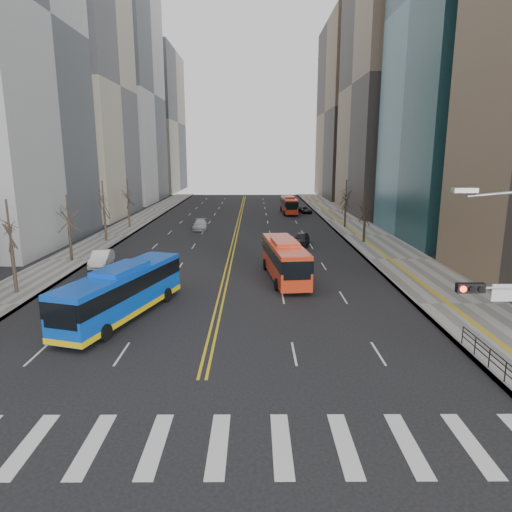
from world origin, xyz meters
TOP-DOWN VIEW (x-y plane):
  - ground at (0.00, 0.00)m, footprint 220.00×220.00m
  - sidewalk_right at (17.50, 45.00)m, footprint 7.00×130.00m
  - sidewalk_left at (-16.50, 45.00)m, footprint 5.00×130.00m
  - crosswalk at (0.00, 0.00)m, footprint 26.70×4.00m
  - centerline at (0.00, 55.00)m, footprint 0.55×100.00m
  - office_towers at (0.12, 68.51)m, footprint 83.00×134.00m
  - pedestrian_railing at (14.30, 6.00)m, footprint 0.06×6.06m
  - street_trees at (-7.18, 34.55)m, footprint 35.20×47.20m
  - blue_bus at (-6.22, 13.83)m, footprint 5.89×12.20m
  - red_bus_near at (5.16, 23.38)m, footprint 3.71×11.08m
  - red_bus_far at (8.93, 69.04)m, footprint 2.78×9.99m
  - car_white at (-12.28, 27.95)m, footprint 2.18×4.90m
  - car_dark_mid at (8.17, 38.77)m, footprint 2.67×4.72m
  - car_silver at (-5.34, 50.44)m, footprint 2.21×4.94m
  - car_dark_far at (11.98, 69.84)m, footprint 2.77×4.48m

SIDE VIEW (x-z plane):
  - ground at x=0.00m, z-range 0.00..0.00m
  - crosswalk at x=0.00m, z-range 0.00..0.01m
  - centerline at x=0.00m, z-range 0.00..0.01m
  - sidewalk_right at x=17.50m, z-range 0.00..0.15m
  - sidewalk_left at x=-16.50m, z-range 0.00..0.15m
  - car_dark_far at x=11.98m, z-range 0.00..1.16m
  - car_silver at x=-5.34m, z-range 0.00..1.41m
  - car_dark_mid at x=8.17m, z-range 0.00..1.52m
  - car_white at x=-12.28m, z-range 0.00..1.56m
  - pedestrian_railing at x=14.30m, z-range 0.31..1.33m
  - red_bus_far at x=8.93m, z-range 0.19..3.37m
  - blue_bus at x=-6.22m, z-range 0.09..3.57m
  - red_bus_near at x=5.16m, z-range 0.20..3.65m
  - street_trees at x=-7.18m, z-range 1.07..8.67m
  - office_towers at x=0.12m, z-range -5.08..52.92m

